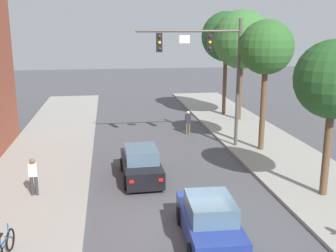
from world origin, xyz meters
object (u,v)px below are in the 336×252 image
at_px(car_following_blue, 209,221).
at_px(street_tree_third, 242,40).
at_px(street_tree_farthest, 226,37).
at_px(pedestrian_sidewalk_left_walker, 33,175).
at_px(street_tree_second, 266,48).
at_px(bicycle_leaning, 4,248).
at_px(traffic_signal_mast, 211,60).
at_px(street_tree_nearest, 334,80).
at_px(pedestrian_crossing_road, 188,121).
at_px(car_lead_black, 141,164).

xyz_separation_m(car_following_blue, street_tree_third, (6.84, 17.50, 5.54)).
distance_m(car_following_blue, street_tree_farthest, 21.33).
height_order(pedestrian_sidewalk_left_walker, street_tree_second, street_tree_second).
bearing_deg(street_tree_second, bicycle_leaning, -140.65).
height_order(traffic_signal_mast, street_tree_nearest, traffic_signal_mast).
relative_size(pedestrian_crossing_road, street_tree_third, 0.20).
height_order(pedestrian_crossing_road, street_tree_farthest, street_tree_farthest).
xyz_separation_m(car_lead_black, street_tree_second, (7.37, 3.34, 5.29)).
height_order(car_following_blue, pedestrian_sidewalk_left_walker, pedestrian_sidewalk_left_walker).
relative_size(traffic_signal_mast, street_tree_nearest, 1.14).
xyz_separation_m(traffic_signal_mast, street_tree_farthest, (3.58, 9.04, 1.11)).
xyz_separation_m(bicycle_leaning, street_tree_nearest, (12.34, 3.21, 4.54)).
bearing_deg(street_tree_third, pedestrian_crossing_road, -144.23).
bearing_deg(car_following_blue, street_tree_nearest, 26.02).
xyz_separation_m(car_lead_black, street_tree_nearest, (7.56, -3.41, 4.36)).
relative_size(car_following_blue, street_tree_third, 0.52).
distance_m(pedestrian_sidewalk_left_walker, street_tree_farthest, 20.41).
height_order(car_lead_black, street_tree_nearest, street_tree_nearest).
relative_size(street_tree_nearest, street_tree_second, 0.88).
bearing_deg(traffic_signal_mast, car_lead_black, -135.79).
bearing_deg(car_following_blue, street_tree_third, 68.64).
relative_size(street_tree_third, street_tree_farthest, 1.00).
bearing_deg(car_following_blue, traffic_signal_mast, 75.90).
distance_m(traffic_signal_mast, bicycle_leaning, 15.10).
bearing_deg(car_lead_black, street_tree_farthest, 59.01).
xyz_separation_m(car_lead_black, pedestrian_crossing_road, (3.89, 7.85, 0.19)).
xyz_separation_m(pedestrian_crossing_road, street_tree_nearest, (3.67, -11.26, 4.17)).
xyz_separation_m(street_tree_nearest, street_tree_second, (-0.18, 6.75, 0.93)).
bearing_deg(street_tree_third, traffic_signal_mast, -121.10).
relative_size(car_lead_black, pedestrian_sidewalk_left_walker, 2.61).
distance_m(car_following_blue, pedestrian_crossing_road, 14.23).
distance_m(traffic_signal_mast, street_tree_farthest, 9.78).
distance_m(pedestrian_sidewalk_left_walker, street_tree_nearest, 13.03).
bearing_deg(street_tree_farthest, pedestrian_sidewalk_left_walker, -130.29).
bearing_deg(street_tree_second, traffic_signal_mast, 161.33).
distance_m(pedestrian_crossing_road, street_tree_farthest, 8.83).
height_order(pedestrian_sidewalk_left_walker, street_tree_third, street_tree_third).
distance_m(traffic_signal_mast, pedestrian_sidewalk_left_walker, 11.74).
height_order(traffic_signal_mast, pedestrian_crossing_road, traffic_signal_mast).
distance_m(traffic_signal_mast, street_tree_nearest, 8.34).
xyz_separation_m(pedestrian_crossing_road, street_tree_second, (3.48, -4.51, 5.10)).
relative_size(car_following_blue, street_tree_farthest, 0.52).
bearing_deg(traffic_signal_mast, pedestrian_crossing_road, 99.11).
relative_size(traffic_signal_mast, pedestrian_crossing_road, 4.57).
height_order(car_lead_black, car_following_blue, same).
bearing_deg(street_tree_farthest, pedestrian_crossing_road, -126.90).
bearing_deg(street_tree_third, street_tree_farthest, 106.49).
relative_size(car_following_blue, street_tree_nearest, 0.65).
height_order(car_following_blue, pedestrian_crossing_road, pedestrian_crossing_road).
height_order(bicycle_leaning, street_tree_third, street_tree_third).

